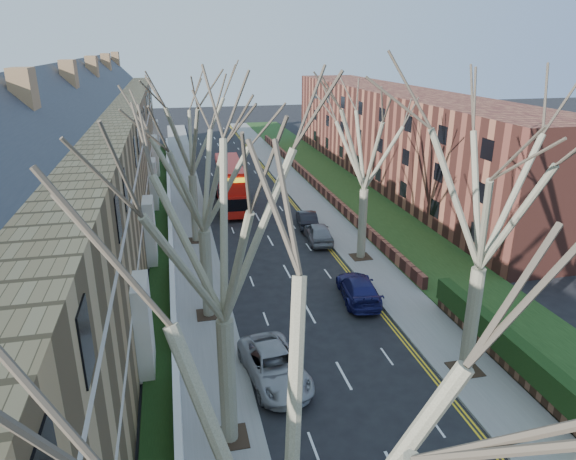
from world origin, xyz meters
TOP-DOWN VIEW (x-y plane):
  - pavement_left at (-6.00, 39.00)m, footprint 3.00×102.00m
  - pavement_right at (6.00, 39.00)m, footprint 3.00×102.00m
  - terrace_left at (-13.65, 31.00)m, footprint 9.70×78.00m
  - flats_right at (17.46, 43.00)m, footprint 13.97×54.00m
  - front_wall_left at (-7.65, 31.00)m, footprint 0.30×78.00m
  - grass_verge_right at (10.50, 39.00)m, footprint 6.00×102.00m
  - tree_left_near at (-5.70, -4.00)m, footprint 9.80×9.80m
  - tree_left_mid at (-5.70, 6.00)m, footprint 10.50×10.50m
  - tree_left_far at (-5.70, 16.00)m, footprint 10.15×10.15m
  - tree_left_dist at (-5.70, 28.00)m, footprint 10.50×10.50m
  - tree_right_mid at (5.70, 8.00)m, footprint 10.50×10.50m
  - tree_right_far at (5.70, 22.00)m, footprint 10.15×10.15m
  - double_decker_bus at (-1.95, 36.69)m, footprint 2.88×9.99m
  - car_left_far at (-3.21, 9.43)m, footprint 3.03×5.50m
  - car_right_near at (3.32, 16.08)m, footprint 2.68×5.26m
  - car_right_mid at (3.64, 25.94)m, footprint 2.22×4.67m
  - car_right_far at (3.68, 29.61)m, footprint 1.99×4.34m

SIDE VIEW (x-z plane):
  - pavement_left at x=-6.00m, z-range 0.00..0.12m
  - pavement_right at x=6.00m, z-range 0.00..0.12m
  - grass_verge_right at x=10.50m, z-range 0.12..0.18m
  - front_wall_left at x=-7.65m, z-range 0.12..1.12m
  - car_right_far at x=3.68m, z-range 0.00..1.38m
  - car_left_far at x=-3.21m, z-range 0.00..1.46m
  - car_right_near at x=3.32m, z-range 0.00..1.46m
  - car_right_mid at x=3.64m, z-range 0.00..1.54m
  - double_decker_bus at x=-1.95m, z-range -0.04..4.14m
  - flats_right at x=17.46m, z-range -0.02..9.98m
  - terrace_left at x=-13.65m, z-range -1.27..12.33m
  - tree_left_near at x=-5.70m, z-range 2.06..15.79m
  - tree_left_far at x=-5.70m, z-range 2.13..16.35m
  - tree_right_far at x=5.70m, z-range 2.13..16.35m
  - tree_left_mid at x=-5.70m, z-range 2.20..16.91m
  - tree_right_mid at x=5.70m, z-range 2.20..16.91m
  - tree_left_dist at x=-5.70m, z-range 2.20..16.91m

